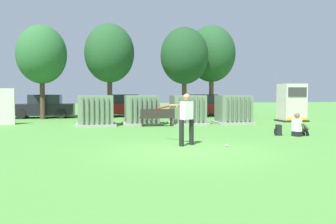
# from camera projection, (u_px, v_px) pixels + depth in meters

# --- Properties ---
(ground_plane) EXTENTS (96.00, 96.00, 0.00)m
(ground_plane) POSITION_uv_depth(u_px,v_px,m) (187.00, 151.00, 10.91)
(ground_plane) COLOR #51933D
(transformer_west) EXTENTS (2.10, 1.70, 1.62)m
(transformer_west) POSITION_uv_depth(u_px,v_px,m) (96.00, 111.00, 19.05)
(transformer_west) COLOR #9E9B93
(transformer_west) RESTS_ON ground
(transformer_mid_west) EXTENTS (2.10, 1.70, 1.62)m
(transformer_mid_west) POSITION_uv_depth(u_px,v_px,m) (142.00, 110.00, 19.73)
(transformer_mid_west) COLOR #9E9B93
(transformer_mid_west) RESTS_ON ground
(transformer_mid_east) EXTENTS (2.10, 1.70, 1.62)m
(transformer_mid_east) POSITION_uv_depth(u_px,v_px,m) (188.00, 110.00, 19.97)
(transformer_mid_east) COLOR #9E9B93
(transformer_mid_east) RESTS_ON ground
(transformer_east) EXTENTS (2.10, 1.70, 1.62)m
(transformer_east) POSITION_uv_depth(u_px,v_px,m) (233.00, 110.00, 20.43)
(transformer_east) COLOR #9E9B93
(transformer_east) RESTS_ON ground
(generator_enclosure) EXTENTS (1.60, 1.40, 2.30)m
(generator_enclosure) POSITION_uv_depth(u_px,v_px,m) (292.00, 103.00, 21.91)
(generator_enclosure) COLOR #262626
(generator_enclosure) RESTS_ON ground
(park_bench) EXTENTS (1.80, 0.41, 0.92)m
(park_bench) POSITION_uv_depth(u_px,v_px,m) (157.00, 116.00, 18.72)
(park_bench) COLOR #2D2823
(park_bench) RESTS_ON ground
(batter) EXTENTS (1.09, 1.48, 1.74)m
(batter) POSITION_uv_depth(u_px,v_px,m) (185.00, 116.00, 12.05)
(batter) COLOR black
(batter) RESTS_ON ground
(sports_ball) EXTENTS (0.09, 0.09, 0.09)m
(sports_ball) POSITION_uv_depth(u_px,v_px,m) (226.00, 145.00, 11.79)
(sports_ball) COLOR white
(sports_ball) RESTS_ON ground
(seated_spectator) EXTENTS (0.78, 0.64, 0.96)m
(seated_spectator) POSITION_uv_depth(u_px,v_px,m) (299.00, 127.00, 14.59)
(seated_spectator) COLOR black
(seated_spectator) RESTS_ON ground
(backpack) EXTENTS (0.32, 0.36, 0.44)m
(backpack) POSITION_uv_depth(u_px,v_px,m) (278.00, 130.00, 14.88)
(backpack) COLOR black
(backpack) RESTS_ON ground
(tree_left) EXTENTS (3.25, 3.25, 6.21)m
(tree_left) POSITION_uv_depth(u_px,v_px,m) (42.00, 55.00, 23.59)
(tree_left) COLOR #4C3828
(tree_left) RESTS_ON ground
(tree_center_left) EXTENTS (3.39, 3.39, 6.47)m
(tree_center_left) POSITION_uv_depth(u_px,v_px,m) (109.00, 53.00, 24.50)
(tree_center_left) COLOR #4C3828
(tree_center_left) RESTS_ON ground
(tree_center_right) EXTENTS (3.23, 3.23, 6.17)m
(tree_center_right) POSITION_uv_depth(u_px,v_px,m) (184.00, 56.00, 24.23)
(tree_center_right) COLOR brown
(tree_center_right) RESTS_ON ground
(tree_right) EXTENTS (3.53, 3.53, 6.75)m
(tree_right) POSITION_uv_depth(u_px,v_px,m) (212.00, 54.00, 26.75)
(tree_right) COLOR brown
(tree_right) RESTS_ON ground
(parked_car_leftmost) EXTENTS (4.23, 1.98, 1.62)m
(parked_car_leftmost) POSITION_uv_depth(u_px,v_px,m) (44.00, 107.00, 24.99)
(parked_car_leftmost) COLOR black
(parked_car_leftmost) RESTS_ON ground
(parked_car_left_of_center) EXTENTS (4.21, 1.94, 1.62)m
(parked_car_left_of_center) POSITION_uv_depth(u_px,v_px,m) (122.00, 106.00, 26.75)
(parked_car_left_of_center) COLOR maroon
(parked_car_left_of_center) RESTS_ON ground
(parked_car_right_of_center) EXTENTS (4.29, 2.10, 1.62)m
(parked_car_right_of_center) POSITION_uv_depth(u_px,v_px,m) (200.00, 106.00, 27.30)
(parked_car_right_of_center) COLOR maroon
(parked_car_right_of_center) RESTS_ON ground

